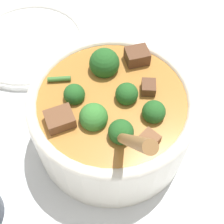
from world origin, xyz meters
The scene contains 3 objects.
ground_plane centered at (0.00, 0.00, 0.00)m, with size 4.00×4.00×0.00m, color silver.
stew_bowl centered at (0.00, 0.00, 0.06)m, with size 0.25×0.24×0.26m.
empty_plate centered at (-0.26, 0.05, 0.01)m, with size 0.23×0.23×0.02m.
Camera 1 is at (0.16, -0.19, 0.45)m, focal length 50.00 mm.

